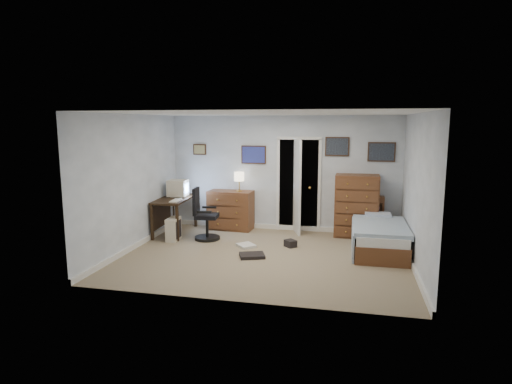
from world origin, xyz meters
TOP-DOWN VIEW (x-y plane):
  - floor at (0.00, 0.00)m, footprint 5.00×4.00m
  - computer_desk at (-2.29, 1.18)m, footprint 0.70×1.36m
  - crt_monitor at (-2.18, 1.33)m, footprint 0.42×0.39m
  - keyboard at (-2.02, 0.83)m, footprint 0.18×0.42m
  - pc_tower at (-2.00, 0.63)m, footprint 0.24×0.44m
  - office_chair at (-1.42, 0.83)m, footprint 0.57×0.57m
  - media_stack at (-2.32, 2.12)m, footprint 0.18×0.18m
  - low_dresser at (-1.13, 1.77)m, footprint 1.00×0.54m
  - table_lamp at (-0.93, 1.77)m, footprint 0.23×0.23m
  - doorway at (0.35, 2.27)m, footprint 0.96×1.12m
  - tall_dresser at (1.59, 1.75)m, footprint 0.89×0.53m
  - headboard_bookcase at (1.68, 1.86)m, footprint 0.94×0.27m
  - bed at (1.99, 0.73)m, footprint 0.97×1.79m
  - wall_posters at (0.57, 1.98)m, footprint 4.38×0.04m
  - floor_clutter at (-0.11, 0.27)m, footprint 1.18×1.14m

SIDE VIEW (x-z plane):
  - floor at x=0.00m, z-range -0.02..0.00m
  - floor_clutter at x=-0.11m, z-range -0.03..0.10m
  - pc_tower at x=-2.00m, z-range 0.00..0.46m
  - bed at x=1.99m, z-range -0.02..0.57m
  - office_chair at x=-1.42m, z-range -0.12..0.93m
  - low_dresser at x=-1.13m, z-range 0.00..0.86m
  - media_stack at x=-2.32m, z-range 0.00..0.87m
  - headboard_bookcase at x=1.68m, z-range 0.03..0.87m
  - computer_desk at x=-2.29m, z-range 0.21..0.97m
  - tall_dresser at x=1.59m, z-range 0.00..1.29m
  - keyboard at x=-2.02m, z-range 0.76..0.79m
  - crt_monitor at x=-2.18m, z-range 0.77..1.13m
  - doorway at x=0.35m, z-range -0.02..2.03m
  - table_lamp at x=-0.93m, z-range 0.96..1.38m
  - wall_posters at x=0.57m, z-range 1.45..2.05m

